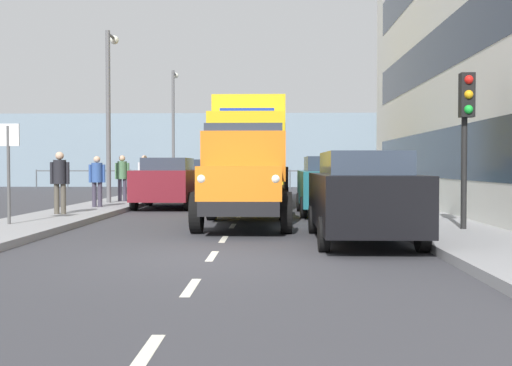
% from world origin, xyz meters
% --- Properties ---
extents(ground_plane, '(80.00, 80.00, 0.00)m').
position_xyz_m(ground_plane, '(0.00, -9.97, 0.00)').
color(ground_plane, '#38383D').
extents(sidewalk_left, '(2.13, 38.95, 0.15)m').
position_xyz_m(sidewalk_left, '(-4.69, -9.97, 0.07)').
color(sidewalk_left, gray).
rests_on(sidewalk_left, ground_plane).
extents(sidewalk_right, '(2.13, 38.95, 0.15)m').
position_xyz_m(sidewalk_right, '(4.69, -9.97, 0.07)').
color(sidewalk_right, gray).
rests_on(sidewalk_right, ground_plane).
extents(road_centreline_markings, '(0.12, 35.80, 0.01)m').
position_xyz_m(road_centreline_markings, '(0.00, -9.55, 0.00)').
color(road_centreline_markings, silver).
rests_on(road_centreline_markings, ground_plane).
extents(sea_horizon, '(80.00, 0.80, 5.00)m').
position_xyz_m(sea_horizon, '(0.00, -32.44, 2.50)').
color(sea_horizon, gray).
rests_on(sea_horizon, ground_plane).
extents(seawall_railing, '(28.08, 0.08, 1.20)m').
position_xyz_m(seawall_railing, '(-0.00, -28.84, 0.92)').
color(seawall_railing, '#4C5156').
rests_on(seawall_railing, ground_plane).
extents(truck_vintage_orange, '(2.17, 5.64, 2.43)m').
position_xyz_m(truck_vintage_orange, '(-0.30, -4.85, 1.18)').
color(truck_vintage_orange, black).
rests_on(truck_vintage_orange, ground_plane).
extents(lorry_cargo_yellow, '(2.58, 8.20, 3.87)m').
position_xyz_m(lorry_cargo_yellow, '(-0.13, -13.03, 2.08)').
color(lorry_cargo_yellow, gold).
rests_on(lorry_cargo_yellow, ground_plane).
extents(car_black_kerbside_near, '(1.84, 4.59, 1.72)m').
position_xyz_m(car_black_kerbside_near, '(-2.67, -2.14, 0.90)').
color(car_black_kerbside_near, black).
rests_on(car_black_kerbside_near, ground_plane).
extents(car_teal_kerbside_1, '(1.89, 4.13, 1.72)m').
position_xyz_m(car_teal_kerbside_1, '(-2.67, -8.62, 0.90)').
color(car_teal_kerbside_1, '#1E6670').
rests_on(car_teal_kerbside_1, ground_plane).
extents(car_maroon_oppositeside_0, '(1.93, 3.98, 1.72)m').
position_xyz_m(car_maroon_oppositeside_0, '(2.67, -11.44, 0.90)').
color(car_maroon_oppositeside_0, maroon).
rests_on(car_maroon_oppositeside_0, ground_plane).
extents(car_navy_oppositeside_1, '(1.82, 3.93, 1.72)m').
position_xyz_m(car_navy_oppositeside_1, '(2.67, -17.55, 0.89)').
color(car_navy_oppositeside_1, navy).
rests_on(car_navy_oppositeside_1, ground_plane).
extents(pedestrian_in_dark_coat, '(0.53, 0.34, 1.69)m').
position_xyz_m(pedestrian_in_dark_coat, '(4.80, -6.83, 1.14)').
color(pedestrian_in_dark_coat, '#4C473D').
rests_on(pedestrian_in_dark_coat, sidewalk_right).
extents(pedestrian_couple_a, '(0.53, 0.34, 1.61)m').
position_xyz_m(pedestrian_couple_a, '(4.60, -9.65, 1.09)').
color(pedestrian_couple_a, '#383342').
rests_on(pedestrian_couple_a, sidewalk_right).
extents(pedestrian_by_lamp, '(0.53, 0.34, 1.68)m').
position_xyz_m(pedestrian_by_lamp, '(4.57, -12.77, 1.14)').
color(pedestrian_by_lamp, '#383342').
rests_on(pedestrian_by_lamp, sidewalk_right).
extents(pedestrian_strolling, '(0.53, 0.34, 1.73)m').
position_xyz_m(pedestrian_strolling, '(4.32, -15.50, 1.17)').
color(pedestrian_strolling, '#4C473D').
rests_on(pedestrian_strolling, sidewalk_right).
extents(traffic_light_near, '(0.28, 0.41, 3.20)m').
position_xyz_m(traffic_light_near, '(-4.93, -3.08, 2.47)').
color(traffic_light_near, black).
rests_on(traffic_light_near, sidewalk_left).
extents(lamp_post_promenade, '(0.32, 1.14, 6.06)m').
position_xyz_m(lamp_post_promenade, '(4.84, -12.09, 3.79)').
color(lamp_post_promenade, '#59595B').
rests_on(lamp_post_promenade, sidewalk_right).
extents(lamp_post_far, '(0.32, 1.14, 6.53)m').
position_xyz_m(lamp_post_far, '(4.54, -24.33, 4.04)').
color(lamp_post_far, '#59595B').
rests_on(lamp_post_far, sidewalk_right).
extents(street_sign, '(0.50, 0.07, 2.25)m').
position_xyz_m(street_sign, '(4.95, -3.95, 1.68)').
color(street_sign, '#4C4C4C').
rests_on(street_sign, sidewalk_right).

